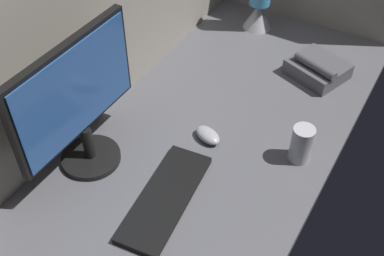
{
  "coord_description": "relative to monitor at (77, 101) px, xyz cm",
  "views": [
    {
      "loc": [
        -91.8,
        -52.24,
        108.85
      ],
      "look_at": [
        -9.17,
        0.0,
        14.0
      ],
      "focal_mm": 44.75,
      "sensor_mm": 36.0,
      "label": 1
    }
  ],
  "objects": [
    {
      "name": "ground_plane",
      "position": [
        22.92,
        -25.13,
        -24.77
      ],
      "size": [
        180.0,
        80.0,
        3.0
      ],
      "primitive_type": "cube",
      "color": "#515156"
    },
    {
      "name": "mouse",
      "position": [
        25.8,
        -26.95,
        -21.57
      ],
      "size": [
        8.58,
        10.95,
        3.4
      ],
      "primitive_type": "ellipsoid",
      "rotation": [
        0.0,
        0.0,
        -0.35
      ],
      "color": "#99999E",
      "rests_on": "ground_plane"
    },
    {
      "name": "mug_steel",
      "position": [
        32.9,
        -54.93,
        -17.12
      ],
      "size": [
        6.65,
        6.65,
        12.29
      ],
      "color": "#B2B2B7",
      "rests_on": "ground_plane"
    },
    {
      "name": "monitor",
      "position": [
        0.0,
        0.0,
        0.0
      ],
      "size": [
        44.65,
        18.0,
        41.64
      ],
      "color": "black",
      "rests_on": "ground_plane"
    },
    {
      "name": "cubicle_wall_back",
      "position": [
        22.92,
        12.37,
        6.62
      ],
      "size": [
        180.0,
        5.0,
        59.79
      ],
      "color": "gray",
      "rests_on": "ground_plane"
    },
    {
      "name": "desk_phone",
      "position": [
        74.8,
        -45.18,
        -20.08
      ],
      "size": [
        22.36,
        23.58,
        8.8
      ],
      "color": "#4C4C51",
      "rests_on": "ground_plane"
    },
    {
      "name": "keyboard",
      "position": [
        -1.35,
        -28.58,
        -22.27
      ],
      "size": [
        38.28,
        17.31,
        2.0
      ],
      "primitive_type": "cube",
      "rotation": [
        0.0,
        0.0,
        0.12
      ],
      "color": "black",
      "rests_on": "ground_plane"
    }
  ]
}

